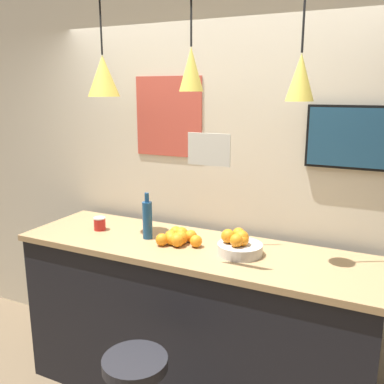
# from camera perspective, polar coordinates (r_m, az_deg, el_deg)

# --- Properties ---
(back_wall) EXTENTS (8.00, 0.06, 2.90)m
(back_wall) POSITION_cam_1_polar(r_m,az_deg,el_deg) (3.02, 3.74, 2.01)
(back_wall) COLOR beige
(back_wall) RESTS_ON ground_plane
(service_counter) EXTENTS (2.31, 0.68, 1.09)m
(service_counter) POSITION_cam_1_polar(r_m,az_deg,el_deg) (2.96, 0.00, -17.03)
(service_counter) COLOR black
(service_counter) RESTS_ON ground_plane
(fruit_bowl) EXTENTS (0.27, 0.27, 0.15)m
(fruit_bowl) POSITION_cam_1_polar(r_m,az_deg,el_deg) (2.59, 6.27, -7.03)
(fruit_bowl) COLOR beige
(fruit_bowl) RESTS_ON service_counter
(orange_pile) EXTENTS (0.28, 0.24, 0.09)m
(orange_pile) POSITION_cam_1_polar(r_m,az_deg,el_deg) (2.75, -1.79, -6.07)
(orange_pile) COLOR orange
(orange_pile) RESTS_ON service_counter
(juice_bottle) EXTENTS (0.06, 0.06, 0.31)m
(juice_bottle) POSITION_cam_1_polar(r_m,az_deg,el_deg) (2.83, -5.97, -3.63)
(juice_bottle) COLOR navy
(juice_bottle) RESTS_ON service_counter
(spread_jar) EXTENTS (0.08, 0.08, 0.09)m
(spread_jar) POSITION_cam_1_polar(r_m,az_deg,el_deg) (3.08, -12.21, -4.14)
(spread_jar) COLOR red
(spread_jar) RESTS_ON service_counter
(pendant_lamp_left) EXTENTS (0.21, 0.21, 0.80)m
(pendant_lamp_left) POSITION_cam_1_polar(r_m,az_deg,el_deg) (2.87, -11.76, 14.96)
(pendant_lamp_left) COLOR black
(pendant_lamp_middle) EXTENTS (0.14, 0.14, 0.76)m
(pendant_lamp_middle) POSITION_cam_1_polar(r_m,az_deg,el_deg) (2.55, -0.11, 16.13)
(pendant_lamp_middle) COLOR black
(pendant_lamp_right) EXTENTS (0.15, 0.15, 0.81)m
(pendant_lamp_right) POSITION_cam_1_polar(r_m,az_deg,el_deg) (2.34, 14.27, 14.72)
(pendant_lamp_right) COLOR black
(mounted_tv) EXTENTS (0.59, 0.04, 0.38)m
(mounted_tv) POSITION_cam_1_polar(r_m,az_deg,el_deg) (2.71, 21.23, 6.75)
(mounted_tv) COLOR black
(hanging_menu_board) EXTENTS (0.24, 0.01, 0.17)m
(hanging_menu_board) POSITION_cam_1_polar(r_m,az_deg,el_deg) (2.24, 2.26, 5.68)
(hanging_menu_board) COLOR silver
(wall_poster) EXTENTS (0.53, 0.01, 0.56)m
(wall_poster) POSITION_cam_1_polar(r_m,az_deg,el_deg) (3.10, -3.18, 9.99)
(wall_poster) COLOR #C64C3D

